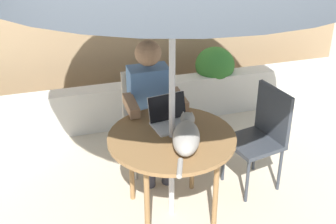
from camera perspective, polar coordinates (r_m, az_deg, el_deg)
name	(u,v)px	position (r m, az deg, el deg)	size (l,w,h in m)	color
ground_plane	(171,212)	(3.83, 0.43, -12.22)	(14.00, 14.00, 0.00)	beige
fence_back	(117,24)	(5.19, -6.32, 10.71)	(5.52, 0.08, 1.86)	#937756
planter_wall_low	(131,104)	(4.92, -4.62, 0.94)	(4.97, 0.20, 0.46)	beige
patio_table	(172,144)	(3.44, 0.47, -3.92)	(0.95, 0.95, 0.72)	olive
chair_occupied	(147,112)	(4.16, -2.63, 0.02)	(0.40, 0.40, 0.89)	#B2A899
chair_empty	(263,131)	(3.94, 11.56, -2.30)	(0.47, 0.47, 0.89)	#33383F
person_seated	(151,103)	(3.94, -2.13, 1.16)	(0.48, 0.48, 1.23)	#4C72A5
laptop	(170,116)	(3.54, 0.23, -0.51)	(0.33, 0.29, 0.21)	silver
cat	(186,136)	(3.25, 2.27, -2.99)	(0.33, 0.61, 0.17)	gray
potted_plant_by_chair	(214,75)	(5.18, 5.72, 4.52)	(0.43, 0.43, 0.73)	#9E5138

